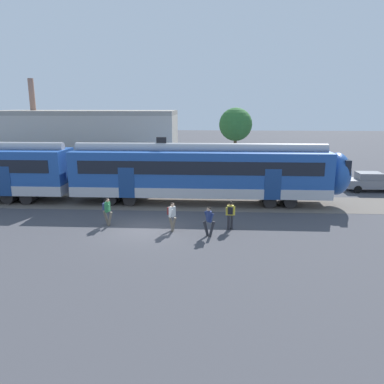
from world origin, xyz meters
name	(u,v)px	position (x,y,z in m)	size (l,w,h in m)	color
ground_plane	(144,230)	(0.00, 0.00, 0.00)	(160.00, 160.00, 0.00)	#424247
track_bed	(51,201)	(-8.05, 6.05, 0.01)	(80.00, 4.40, 0.01)	#605951
commuter_train	(82,171)	(-5.56, 6.05, 2.25)	(38.05, 3.07, 4.73)	silver
pedestrian_green	(107,209)	(-2.28, 0.66, 0.99)	(0.63, 0.55, 1.67)	#6B6051
pedestrian_white	(172,214)	(1.63, -0.10, 0.99)	(0.57, 0.66, 1.67)	#6B6051
pedestrian_navy	(209,219)	(3.72, -0.88, 0.96)	(0.70, 0.53, 1.67)	#28282D
pedestrian_yellow	(230,213)	(4.92, 0.32, 0.99)	(0.55, 0.63, 1.67)	#28282D
parked_car_grey	(370,182)	(16.76, 10.63, 0.78)	(4.00, 1.76, 1.54)	gray
background_building	(88,146)	(-7.64, 13.73, 3.21)	(16.14, 5.00, 9.20)	#B2A899
street_tree_right	(236,125)	(6.09, 17.83, 4.95)	(3.29, 3.29, 6.63)	brown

